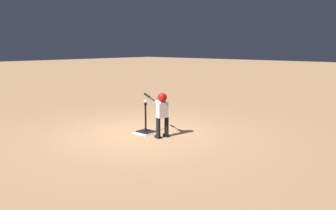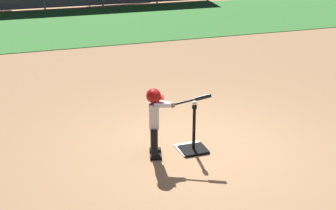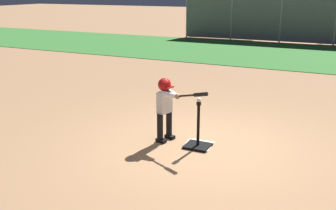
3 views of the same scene
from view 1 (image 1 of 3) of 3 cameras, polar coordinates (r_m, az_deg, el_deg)
ground_plane at (r=8.48m, az=-4.78°, el=-4.85°), size 90.00×90.00×0.00m
home_plate at (r=8.43m, az=-4.15°, el=-4.84°), size 0.46×0.46×0.02m
batting_tee at (r=8.46m, az=-3.90°, el=-4.03°), size 0.41×0.37×0.78m
batter_child at (r=7.90m, az=-1.13°, el=-0.75°), size 0.96×0.43×1.10m
baseball at (r=8.32m, az=-3.96°, el=0.63°), size 0.07×0.07×0.07m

